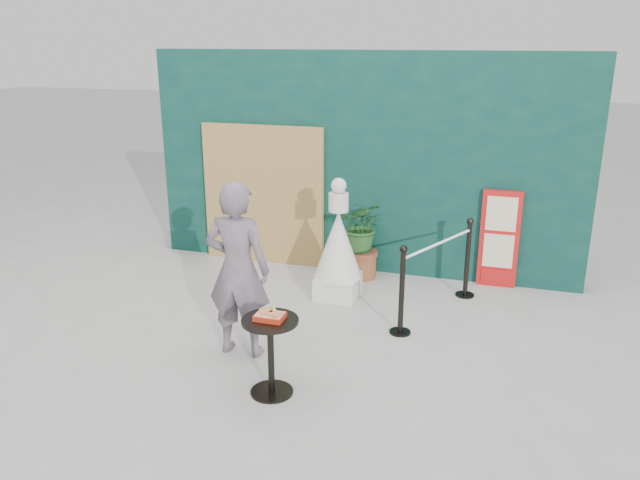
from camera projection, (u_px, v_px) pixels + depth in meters
The scene contains 10 objects.
ground at pixel (284, 372), 6.17m from camera, with size 60.00×60.00×0.00m, color #ADAAA5.
back_wall at pixel (362, 164), 8.57m from camera, with size 6.00×0.30×3.00m, color #0A2E2E.
bamboo_fence at pixel (263, 195), 8.93m from camera, with size 1.80×0.08×2.00m, color tan.
woman at pixel (238, 270), 6.29m from camera, with size 0.67×0.44×1.84m, color slate.
menu_board at pixel (499, 239), 8.11m from camera, with size 0.50×0.07×1.30m.
statue at pixel (338, 250), 7.77m from camera, with size 0.60×0.60×1.55m.
cafe_table at pixel (271, 344), 5.66m from camera, with size 0.52×0.52×0.75m.
food_basket at pixel (270, 315), 5.57m from camera, with size 0.26×0.19×0.11m.
planter at pixel (362, 233), 8.41m from camera, with size 0.65×0.56×1.11m.
stanchion_barrier at pixel (437, 274), 7.34m from camera, with size 0.84×1.54×1.03m.
Camera 1 is at (1.98, -5.11, 3.15)m, focal length 35.00 mm.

